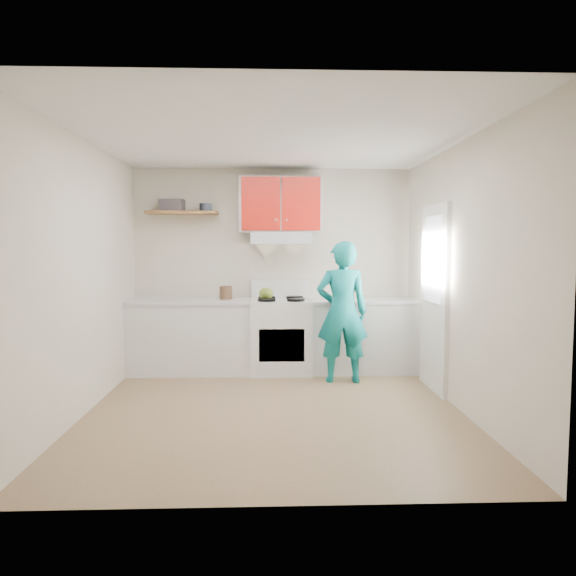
{
  "coord_description": "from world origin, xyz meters",
  "views": [
    {
      "loc": [
        -0.05,
        -4.99,
        1.58
      ],
      "look_at": [
        0.15,
        0.55,
        1.15
      ],
      "focal_mm": 32.69,
      "sensor_mm": 36.0,
      "label": 1
    }
  ],
  "objects_px": {
    "tin": "(206,207)",
    "stove": "(281,336)",
    "kettle": "(266,294)",
    "person": "(342,312)",
    "crock": "(226,294)"
  },
  "relations": [
    {
      "from": "kettle",
      "to": "person",
      "type": "distance_m",
      "value": 1.06
    },
    {
      "from": "tin",
      "to": "crock",
      "type": "height_order",
      "value": "tin"
    },
    {
      "from": "stove",
      "to": "person",
      "type": "xyz_separation_m",
      "value": [
        0.7,
        -0.51,
        0.37
      ]
    },
    {
      "from": "tin",
      "to": "stove",
      "type": "bearing_deg",
      "value": -11.79
    },
    {
      "from": "kettle",
      "to": "crock",
      "type": "distance_m",
      "value": 0.51
    },
    {
      "from": "tin",
      "to": "kettle",
      "type": "bearing_deg",
      "value": -12.3
    },
    {
      "from": "person",
      "to": "stove",
      "type": "bearing_deg",
      "value": -34.74
    },
    {
      "from": "tin",
      "to": "person",
      "type": "distance_m",
      "value": 2.2
    },
    {
      "from": "stove",
      "to": "tin",
      "type": "bearing_deg",
      "value": 168.21
    },
    {
      "from": "stove",
      "to": "person",
      "type": "height_order",
      "value": "person"
    },
    {
      "from": "tin",
      "to": "kettle",
      "type": "distance_m",
      "value": 1.34
    },
    {
      "from": "tin",
      "to": "person",
      "type": "relative_size",
      "value": 0.1
    },
    {
      "from": "tin",
      "to": "crock",
      "type": "distance_m",
      "value": 1.13
    },
    {
      "from": "kettle",
      "to": "person",
      "type": "relative_size",
      "value": 0.11
    },
    {
      "from": "tin",
      "to": "crock",
      "type": "xyz_separation_m",
      "value": [
        0.25,
        -0.11,
        -1.09
      ]
    }
  ]
}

